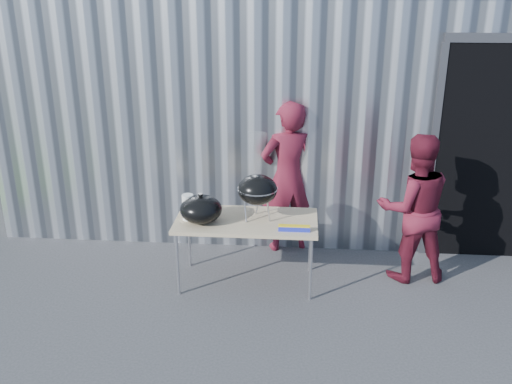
# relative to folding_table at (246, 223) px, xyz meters

# --- Properties ---
(ground) EXTENTS (80.00, 80.00, 0.00)m
(ground) POSITION_rel_folding_table_xyz_m (-0.00, -0.81, -0.71)
(ground) COLOR #38383B
(building) EXTENTS (8.20, 6.20, 3.10)m
(building) POSITION_rel_folding_table_xyz_m (0.91, 3.78, 0.83)
(building) COLOR silver
(building) RESTS_ON ground
(folding_table) EXTENTS (1.50, 0.75, 0.75)m
(folding_table) POSITION_rel_folding_table_xyz_m (0.00, 0.00, 0.00)
(folding_table) COLOR tan
(folding_table) RESTS_ON ground
(kettle_grill) EXTENTS (0.42, 0.42, 0.93)m
(kettle_grill) POSITION_rel_folding_table_xyz_m (0.12, 0.02, 0.46)
(kettle_grill) COLOR black
(kettle_grill) RESTS_ON folding_table
(grill_lid) EXTENTS (0.44, 0.44, 0.32)m
(grill_lid) POSITION_rel_folding_table_xyz_m (-0.46, -0.10, 0.18)
(grill_lid) COLOR black
(grill_lid) RESTS_ON folding_table
(paper_towels) EXTENTS (0.12, 0.12, 0.28)m
(paper_towels) POSITION_rel_folding_table_xyz_m (-0.61, -0.05, 0.18)
(paper_towels) COLOR white
(paper_towels) RESTS_ON folding_table
(white_tub) EXTENTS (0.20, 0.15, 0.10)m
(white_tub) POSITION_rel_folding_table_xyz_m (-0.55, 0.17, 0.09)
(white_tub) COLOR white
(white_tub) RESTS_ON folding_table
(foil_box) EXTENTS (0.32, 0.05, 0.06)m
(foil_box) POSITION_rel_folding_table_xyz_m (0.51, -0.25, 0.07)
(foil_box) COLOR #1D28BD
(foil_box) RESTS_ON folding_table
(person_cook) EXTENTS (0.78, 0.64, 1.84)m
(person_cook) POSITION_rel_folding_table_xyz_m (0.41, 0.89, 0.21)
(person_cook) COLOR maroon
(person_cook) RESTS_ON ground
(person_bystander) EXTENTS (0.88, 0.72, 1.65)m
(person_bystander) POSITION_rel_folding_table_xyz_m (1.78, 0.27, 0.12)
(person_bystander) COLOR maroon
(person_bystander) RESTS_ON ground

